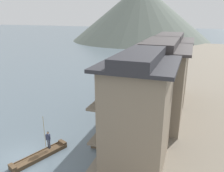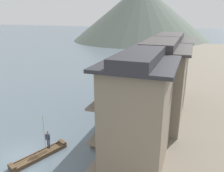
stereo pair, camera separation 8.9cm
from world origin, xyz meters
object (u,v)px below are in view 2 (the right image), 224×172
boat_moored_nearest (112,77)px  mooring_post_dock_mid (138,98)px  house_waterfront_nearest (138,111)px  house_waterfront_tall (168,67)px  boat_moored_third (161,55)px  boat_moored_second (161,59)px  boat_midriver_drifting (100,134)px  boat_moored_far (142,84)px  house_waterfront_second (159,82)px  mooring_post_dock_near (112,136)px  boatman_person (48,138)px  boat_foreground_poled (39,156)px

boat_moored_nearest → mooring_post_dock_mid: bearing=-55.8°
house_waterfront_nearest → house_waterfront_tall: same height
boat_moored_third → boat_moored_second: bearing=-82.2°
boat_moored_third → boat_midriver_drifting: size_ratio=0.97×
boat_moored_nearest → boat_midriver_drifting: bearing=-73.2°
boat_midriver_drifting → house_waterfront_nearest: (4.57, -3.36, 4.75)m
boat_moored_far → boat_midriver_drifting: bearing=-90.5°
house_waterfront_second → boat_moored_second: bearing=97.3°
boat_moored_nearest → mooring_post_dock_mid: 14.32m
boat_moored_far → mooring_post_dock_near: size_ratio=7.05×
boat_moored_second → boat_moored_far: (0.16, -24.19, -0.03)m
boatman_person → boat_moored_nearest: 25.24m
boat_moored_far → house_waterfront_tall: (4.81, -6.80, 4.85)m
boat_moored_nearest → mooring_post_dock_near: mooring_post_dock_near is taller
boatman_person → boat_moored_second: size_ratio=0.55×
boat_foreground_poled → boat_moored_second: (3.59, 48.17, -0.00)m
boat_moored_far → boat_midriver_drifting: boat_midriver_drifting is taller
boat_midriver_drifting → house_waterfront_nearest: size_ratio=0.51×
boat_midriver_drifting → mooring_post_dock_near: 2.23m
boat_foreground_poled → house_waterfront_second: 13.74m
boat_moored_second → boat_moored_far: boat_moored_second is taller
boat_moored_nearest → boat_moored_far: bearing=-16.6°
mooring_post_dock_near → house_waterfront_second: bearing=60.9°
boatman_person → boat_moored_third: size_ratio=0.70×
house_waterfront_tall → mooring_post_dock_near: 14.31m
boatman_person → boat_midriver_drifting: 5.38m
boat_moored_second → mooring_post_dock_mid: size_ratio=5.88×
boat_moored_far → house_waterfront_tall: house_waterfront_tall is taller
house_waterfront_second → mooring_post_dock_mid: house_waterfront_second is taller
boat_moored_nearest → mooring_post_dock_near: size_ratio=6.79×
boat_foreground_poled → boatman_person: bearing=68.8°
boat_moored_third → mooring_post_dock_near: bearing=-87.1°
house_waterfront_nearest → house_waterfront_second: same height
boat_moored_nearest → house_waterfront_second: bearing=-55.3°
mooring_post_dock_near → boatman_person: bearing=-149.5°
boatman_person → boat_moored_second: (3.25, 47.27, -1.35)m
boat_moored_second → boat_moored_third: (-0.83, 6.05, -0.00)m
house_waterfront_nearest → house_waterfront_tall: 15.56m
boat_moored_nearest → house_waterfront_second: 20.38m
boat_moored_third → mooring_post_dock_mid: (2.55, -40.12, 1.00)m
boatman_person → boat_moored_far: 23.38m
boat_moored_far → house_waterfront_tall: 9.64m
boatman_person → boat_moored_nearest: boatman_person is taller
mooring_post_dock_mid → boat_moored_third: bearing=93.6°
house_waterfront_second → mooring_post_dock_mid: size_ratio=9.23×
boat_moored_far → house_waterfront_nearest: (4.42, -22.35, 4.86)m
boat_moored_second → mooring_post_dock_near: mooring_post_dock_near is taller
mooring_post_dock_mid → house_waterfront_nearest: bearing=-77.1°
house_waterfront_nearest → house_waterfront_second: (0.37, 8.00, -0.01)m
boat_midriver_drifting → mooring_post_dock_mid: mooring_post_dock_mid is taller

